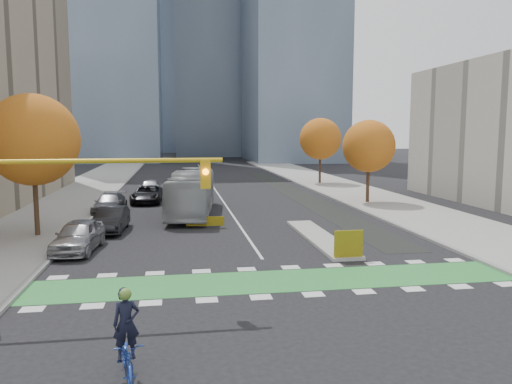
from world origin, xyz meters
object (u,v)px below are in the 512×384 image
object	(u,v)px
parked_car_d	(147,194)
parked_car_e	(150,187)
tree_east_far	(320,139)
hazard_board	(349,244)
cyclist	(127,348)
tree_west	(33,140)
traffic_signal_west	(58,193)
parked_car_c	(110,203)
parked_car_b	(111,219)
tree_east_near	(369,146)
parked_car_a	(78,236)
bus	(192,192)

from	to	relation	value
parked_car_d	parked_car_e	world-z (taller)	parked_car_e
tree_east_far	parked_car_d	size ratio (longest dim) A/B	1.45
hazard_board	tree_east_far	size ratio (longest dim) A/B	0.18
hazard_board	cyclist	size ratio (longest dim) A/B	0.61
cyclist	tree_west	bearing A→B (deg)	99.62
traffic_signal_west	parked_car_e	xyz separation A→B (m)	(1.43, 30.90, -3.25)
parked_car_c	parked_car_e	size ratio (longest dim) A/B	1.08
cyclist	tree_east_far	bearing A→B (deg)	56.95
parked_car_b	parked_car_c	bearing A→B (deg)	101.32
tree_east_far	cyclist	bearing A→B (deg)	-112.08
hazard_board	parked_car_b	size ratio (longest dim) A/B	0.31
tree_west	tree_east_near	size ratio (longest dim) A/B	1.16
parked_car_a	parked_car_e	size ratio (longest dim) A/B	1.04
tree_west	parked_car_c	world-z (taller)	tree_west
bus	parked_car_d	size ratio (longest dim) A/B	2.21
cyclist	parked_car_a	size ratio (longest dim) A/B	0.48
parked_car_a	tree_west	bearing A→B (deg)	133.16
bus	parked_car_b	world-z (taller)	bus
parked_car_c	bus	bearing A→B (deg)	-10.68
parked_car_c	parked_car_e	world-z (taller)	parked_car_e
tree_east_far	traffic_signal_west	distance (m)	43.61
tree_west	cyclist	bearing A→B (deg)	-69.41
parked_car_e	traffic_signal_west	bearing A→B (deg)	-89.57
tree_east_near	parked_car_c	size ratio (longest dim) A/B	1.42
hazard_board	tree_east_near	bearing A→B (deg)	65.80
cyclist	parked_car_d	xyz separation A→B (m)	(-1.21, 31.25, -0.04)
tree_east_far	parked_car_b	size ratio (longest dim) A/B	1.68
traffic_signal_west	bus	distance (m)	20.12
tree_east_far	cyclist	distance (m)	47.54
parked_car_a	parked_car_b	bearing A→B (deg)	84.25
cyclist	parked_car_b	xyz separation A→B (m)	(-2.69, 18.93, -0.02)
traffic_signal_west	parked_car_b	world-z (taller)	traffic_signal_west
cyclist	parked_car_c	size ratio (longest dim) A/B	0.46
tree_east_near	parked_car_c	world-z (taller)	tree_east_near
tree_east_near	cyclist	bearing A→B (deg)	-121.82
tree_west	parked_car_c	size ratio (longest dim) A/B	1.65
hazard_board	parked_car_e	distance (m)	28.21
bus	parked_car_d	world-z (taller)	bus
tree_east_far	parked_car_d	bearing A→B (deg)	-146.42
parked_car_e	parked_car_a	bearing A→B (deg)	-93.32
parked_car_e	tree_east_near	bearing A→B (deg)	-21.32
tree_east_near	parked_car_c	distance (m)	21.47
tree_east_near	parked_car_a	size ratio (longest dim) A/B	1.49
tree_east_near	parked_car_d	world-z (taller)	tree_east_near
parked_car_c	parked_car_d	xyz separation A→B (m)	(2.50, 5.00, 0.01)
traffic_signal_west	parked_car_b	bearing A→B (deg)	90.20
parked_car_a	parked_car_c	world-z (taller)	parked_car_a
tree_west	tree_east_near	distance (m)	26.01
cyclist	parked_car_e	bearing A→B (deg)	80.94
bus	tree_east_far	bearing A→B (deg)	57.84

